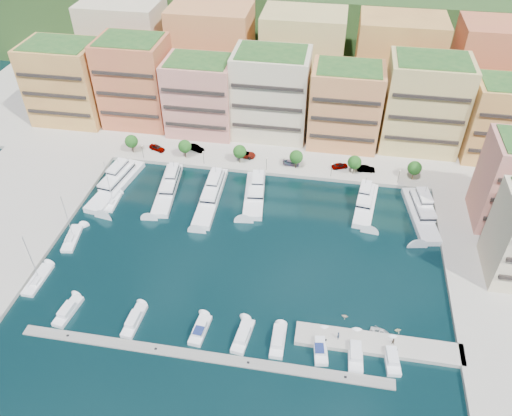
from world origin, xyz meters
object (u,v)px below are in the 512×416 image
object	(u,v)px
cruiser_2	(134,321)
cruiser_6	(278,341)
yacht_3	(255,192)
person_1	(393,341)
sailboat_0	(38,280)
sailboat_1	(72,239)
person_0	(338,335)
car_3	(291,163)
tree_3	(296,157)
lamppost_2	(266,161)
yacht_5	(366,202)
yacht_2	(212,193)
tender_3	(398,330)
tree_0	(131,141)
tender_1	(345,316)
car_5	(366,169)
cruiser_8	(355,352)
tree_4	(355,162)
car_1	(196,148)
cruiser_9	(391,358)
lamppost_4	(399,174)
yacht_0	(117,182)
cruiser_7	(320,347)
lamppost_1	(203,155)
cruiser_5	(243,336)
car_2	(245,154)
tree_2	(240,152)
tree_1	(185,146)
tender_2	(380,332)
lamppost_0	(142,150)
lamppost_3	(332,168)
sailboat_2	(112,203)
cruiser_4	(200,330)
cruiser_0	(68,311)
tree_5	(415,168)
yacht_6	(421,212)
yacht_1	(168,187)
car_4	(340,166)

from	to	relation	value
cruiser_2	cruiser_6	xyz separation A→B (m)	(29.19, 0.01, 0.00)
yacht_3	person_1	distance (m)	54.04
sailboat_0	sailboat_1	xyz separation A→B (m)	(1.46, 13.71, -0.00)
person_0	car_3	bearing A→B (deg)	3.01
tree_3	car_3	size ratio (longest dim) A/B	1.22
lamppost_2	yacht_5	world-z (taller)	yacht_5
yacht_2	tender_3	size ratio (longest dim) A/B	17.51
tree_0	tender_1	bearing A→B (deg)	-38.01
car_5	person_1	bearing A→B (deg)	-177.80
cruiser_8	tree_4	bearing A→B (deg)	91.63
car_1	cruiser_9	bearing A→B (deg)	-117.82
tree_3	tree_4	xyz separation A→B (m)	(16.00, 0.00, 0.00)
lamppost_4	cruiser_8	distance (m)	56.84
yacht_0	cruiser_8	xyz separation A→B (m)	(64.64, -42.87, -0.66)
yacht_0	cruiser_2	size ratio (longest dim) A/B	2.84
cruiser_7	cruiser_8	xyz separation A→B (m)	(6.63, 0.01, -0.02)
lamppost_1	tree_4	bearing A→B (deg)	3.13
lamppost_4	person_0	distance (m)	55.26
cruiser_6	cruiser_5	bearing A→B (deg)	-179.95
lamppost_1	car_2	xyz separation A→B (m)	(10.89, 5.60, -1.98)
tree_2	lamppost_4	xyz separation A→B (m)	(44.00, -2.30, -0.92)
yacht_2	tree_3	bearing A→B (deg)	37.35
tree_1	person_0	bearing A→B (deg)	-50.35
cruiser_6	tender_2	distance (m)	20.38
lamppost_0	lamppost_3	bearing A→B (deg)	0.00
lamppost_0	person_0	distance (m)	79.08
lamppost_1	sailboat_2	xyz separation A→B (m)	(-19.45, -20.40, -3.50)
lamppost_1	cruiser_8	bearing A→B (deg)	-51.96
car_2	cruiser_4	bearing A→B (deg)	-171.20
tree_1	person_0	size ratio (longest dim) A/B	3.04
person_1	tree_4	bearing A→B (deg)	-77.25
tree_3	cruiser_6	world-z (taller)	tree_3
yacht_5	car_2	distance (m)	38.13
sailboat_0	cruiser_5	bearing A→B (deg)	-8.56
tree_2	tree_0	bearing A→B (deg)	180.00
cruiser_0	cruiser_2	distance (m)	14.23
person_0	yacht_5	bearing A→B (deg)	-19.35
cruiser_2	yacht_0	bearing A→B (deg)	115.76
tree_5	lamppost_2	world-z (taller)	tree_5
yacht_6	car_3	distance (m)	37.85
yacht_2	tender_3	xyz separation A→B (m)	(46.45, -35.65, -0.84)
cruiser_6	yacht_6	bearing A→B (deg)	55.51
car_2	yacht_3	bearing A→B (deg)	-154.25
yacht_3	yacht_5	distance (m)	28.90
yacht_6	cruiser_2	size ratio (longest dim) A/B	2.55
yacht_0	tender_1	bearing A→B (deg)	-28.83
yacht_1	cruiser_7	size ratio (longest dim) A/B	2.80
tree_1	yacht_6	world-z (taller)	tree_1
car_4	cruiser_0	bearing A→B (deg)	115.92
car_1	cruiser_0	bearing A→B (deg)	-168.62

